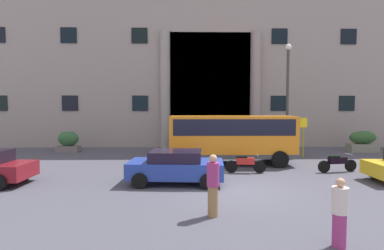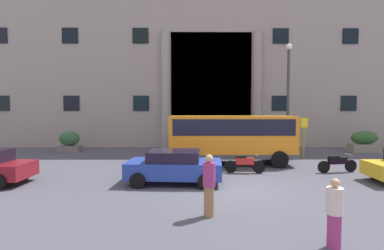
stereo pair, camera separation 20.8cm
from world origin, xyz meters
name	(u,v)px [view 2 (the right image)]	position (x,y,z in m)	size (l,w,h in m)	color
ground_plane	(234,192)	(0.00, 0.00, -0.06)	(80.00, 64.00, 0.12)	#474753
office_building_facade	(207,56)	(0.00, 17.48, 8.14)	(42.09, 9.64, 16.29)	gray
orange_minibus	(231,135)	(0.66, 5.50, 1.63)	(6.90, 2.57, 2.73)	orange
bus_stop_sign	(304,133)	(5.57, 7.61, 1.58)	(0.44, 0.08, 2.54)	#999F13
hedge_planter_far_west	(184,140)	(-2.14, 10.71, 0.80)	(2.09, 0.72, 1.66)	gray
hedge_planter_entrance_right	(364,142)	(10.91, 10.10, 0.73)	(2.05, 0.91, 1.52)	gray
hedge_planter_west	(248,143)	(2.59, 10.55, 0.61)	(1.52, 0.92, 1.26)	gray
hedge_planter_far_east	(70,142)	(-10.41, 10.39, 0.73)	(1.54, 0.88, 1.51)	slate
parked_estate_mid	(174,166)	(-2.33, 1.18, 0.72)	(4.03, 2.30, 1.37)	#233B98
motorcycle_far_end	(165,163)	(-2.91, 3.45, 0.45)	(1.92, 0.55, 0.89)	black
scooter_by_planter	(337,163)	(5.52, 3.22, 0.46)	(2.07, 0.62, 0.89)	black
motorcycle_near_kerb	(244,164)	(0.95, 3.15, 0.46)	(1.96, 0.55, 0.89)	black
pedestrian_man_red_shirt	(209,185)	(-1.12, -2.74, 0.92)	(0.36, 0.36, 1.80)	olive
pedestrian_woman_dark_dress	(335,213)	(1.54, -4.73, 0.79)	(0.36, 0.36, 1.57)	#9B326F
lamppost_plaza_centre	(288,91)	(4.67, 8.05, 4.26)	(0.40, 0.40, 7.28)	#353B36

